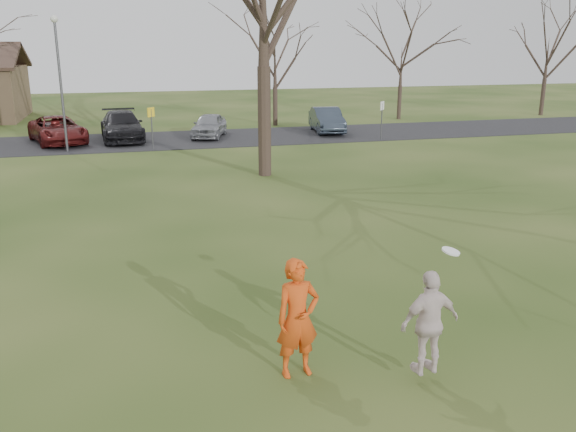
% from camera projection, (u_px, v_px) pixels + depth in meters
% --- Properties ---
extents(ground, '(120.00, 120.00, 0.00)m').
position_uv_depth(ground, '(353.00, 374.00, 9.61)').
color(ground, '#1E380F').
rests_on(ground, ground).
extents(parking_strip, '(62.00, 6.50, 0.04)m').
position_uv_depth(parking_strip, '(188.00, 139.00, 32.81)').
color(parking_strip, black).
rests_on(parking_strip, ground).
extents(player_defender, '(0.74, 0.53, 1.92)m').
position_uv_depth(player_defender, '(298.00, 318.00, 9.35)').
color(player_defender, '#CA4310').
rests_on(player_defender, ground).
extents(car_2, '(3.61, 5.39, 1.37)m').
position_uv_depth(car_2, '(58.00, 130.00, 31.26)').
color(car_2, '#531413').
rests_on(car_2, parking_strip).
extents(car_3, '(2.41, 5.30, 1.50)m').
position_uv_depth(car_3, '(122.00, 126.00, 32.25)').
color(car_3, black).
rests_on(car_3, parking_strip).
extents(car_4, '(2.67, 4.06, 1.28)m').
position_uv_depth(car_4, '(209.00, 125.00, 33.30)').
color(car_4, gray).
rests_on(car_4, parking_strip).
extents(car_5, '(2.05, 4.45, 1.41)m').
position_uv_depth(car_5, '(327.00, 120.00, 35.07)').
color(car_5, '#2A3440').
rests_on(car_5, parking_strip).
extents(catching_play, '(1.00, 0.50, 2.00)m').
position_uv_depth(catching_play, '(430.00, 322.00, 9.07)').
color(catching_play, beige).
rests_on(catching_play, ground).
extents(lamp_post, '(0.34, 0.34, 6.27)m').
position_uv_depth(lamp_post, '(59.00, 67.00, 27.91)').
color(lamp_post, '#47474C').
rests_on(lamp_post, ground).
extents(sign_yellow, '(0.35, 0.35, 2.08)m').
position_uv_depth(sign_yellow, '(151.00, 121.00, 29.13)').
color(sign_yellow, '#47474C').
rests_on(sign_yellow, ground).
extents(sign_white, '(0.35, 0.35, 2.08)m').
position_uv_depth(sign_white, '(382.00, 113.00, 32.12)').
color(sign_white, '#47474C').
rests_on(sign_white, ground).
extents(small_tree_row, '(55.00, 5.90, 8.50)m').
position_uv_depth(small_tree_row, '(248.00, 62.00, 37.53)').
color(small_tree_row, '#352821').
rests_on(small_tree_row, ground).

